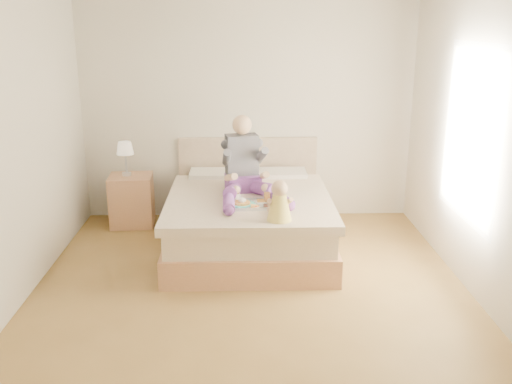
{
  "coord_description": "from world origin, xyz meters",
  "views": [
    {
      "loc": [
        -0.06,
        -4.78,
        2.39
      ],
      "look_at": [
        0.07,
        0.65,
        0.74
      ],
      "focal_mm": 40.0,
      "sensor_mm": 36.0,
      "label": 1
    }
  ],
  "objects_px": {
    "bed": "(249,217)",
    "adult": "(245,171)",
    "nightstand": "(132,200)",
    "baby": "(279,204)",
    "tray": "(251,203)"
  },
  "relations": [
    {
      "from": "nightstand",
      "to": "adult",
      "type": "relative_size",
      "value": 0.57
    },
    {
      "from": "adult",
      "to": "baby",
      "type": "relative_size",
      "value": 2.8
    },
    {
      "from": "bed",
      "to": "nightstand",
      "type": "height_order",
      "value": "bed"
    },
    {
      "from": "bed",
      "to": "baby",
      "type": "xyz_separation_m",
      "value": [
        0.27,
        -0.91,
        0.45
      ]
    },
    {
      "from": "bed",
      "to": "baby",
      "type": "bearing_deg",
      "value": -73.58
    },
    {
      "from": "bed",
      "to": "baby",
      "type": "height_order",
      "value": "bed"
    },
    {
      "from": "adult",
      "to": "baby",
      "type": "distance_m",
      "value": 0.9
    },
    {
      "from": "nightstand",
      "to": "baby",
      "type": "relative_size",
      "value": 1.6
    },
    {
      "from": "bed",
      "to": "adult",
      "type": "height_order",
      "value": "adult"
    },
    {
      "from": "adult",
      "to": "tray",
      "type": "distance_m",
      "value": 0.47
    },
    {
      "from": "adult",
      "to": "baby",
      "type": "height_order",
      "value": "adult"
    },
    {
      "from": "nightstand",
      "to": "tray",
      "type": "height_order",
      "value": "tray"
    },
    {
      "from": "bed",
      "to": "tray",
      "type": "distance_m",
      "value": 0.58
    },
    {
      "from": "nightstand",
      "to": "tray",
      "type": "bearing_deg",
      "value": -43.28
    },
    {
      "from": "nightstand",
      "to": "baby",
      "type": "height_order",
      "value": "baby"
    }
  ]
}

